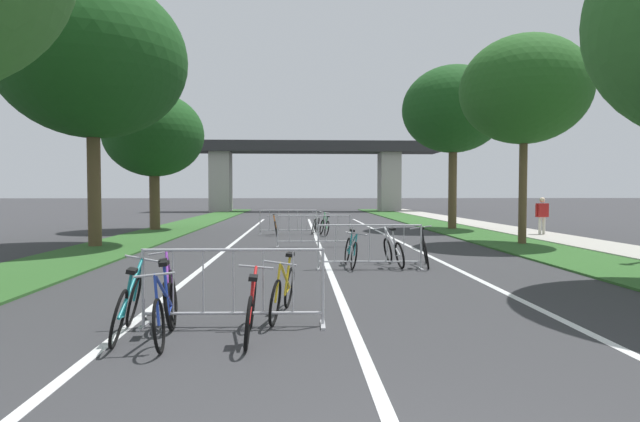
# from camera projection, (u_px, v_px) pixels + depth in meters

# --- Properties ---
(grass_verge_left) EXTENTS (2.64, 53.94, 0.05)m
(grass_verge_left) POSITION_uv_depth(u_px,v_px,m) (172.00, 229.00, 23.99)
(grass_verge_left) COLOR #2D5B26
(grass_verge_left) RESTS_ON ground
(grass_verge_right) EXTENTS (2.64, 53.94, 0.05)m
(grass_verge_right) POSITION_uv_depth(u_px,v_px,m) (450.00, 228.00, 24.58)
(grass_verge_right) COLOR #2D5B26
(grass_verge_right) RESTS_ON ground
(sidewalk_path_right) EXTENTS (2.16, 53.94, 0.08)m
(sidewalk_path_right) POSITION_uv_depth(u_px,v_px,m) (498.00, 228.00, 24.69)
(sidewalk_path_right) COLOR #ADA89E
(sidewalk_path_right) RESTS_ON ground
(lane_stripe_center) EXTENTS (0.14, 31.20, 0.01)m
(lane_stripe_center) POSITION_uv_depth(u_px,v_px,m) (318.00, 243.00, 17.84)
(lane_stripe_center) COLOR silver
(lane_stripe_center) RESTS_ON ground
(lane_stripe_right_lane) EXTENTS (0.14, 31.20, 0.01)m
(lane_stripe_right_lane) POSITION_uv_depth(u_px,v_px,m) (401.00, 242.00, 17.97)
(lane_stripe_right_lane) COLOR silver
(lane_stripe_right_lane) RESTS_ON ground
(lane_stripe_left_lane) EXTENTS (0.14, 31.20, 0.01)m
(lane_stripe_left_lane) POSITION_uv_depth(u_px,v_px,m) (234.00, 243.00, 17.70)
(lane_stripe_left_lane) COLOR silver
(lane_stripe_left_lane) RESTS_ON ground
(overpass_bridge) EXTENTS (24.83, 3.49, 6.47)m
(overpass_bridge) POSITION_uv_depth(u_px,v_px,m) (306.00, 160.00, 46.58)
(overpass_bridge) COLOR #2D2D30
(overpass_bridge) RESTS_ON ground
(tree_left_pine_near) EXTENTS (6.00, 6.00, 8.65)m
(tree_left_pine_near) POSITION_uv_depth(u_px,v_px,m) (92.00, 59.00, 16.12)
(tree_left_pine_near) COLOR brown
(tree_left_pine_near) RESTS_ON ground
(tree_left_pine_far) EXTENTS (4.61, 4.61, 6.45)m
(tree_left_pine_far) POSITION_uv_depth(u_px,v_px,m) (154.00, 135.00, 23.39)
(tree_left_pine_far) COLOR brown
(tree_left_pine_far) RESTS_ON ground
(tree_right_oak_near) EXTENTS (4.29, 4.29, 7.08)m
(tree_right_oak_near) POSITION_uv_depth(u_px,v_px,m) (524.00, 90.00, 16.95)
(tree_right_oak_near) COLOR brown
(tree_right_oak_near) RESTS_ON ground
(tree_right_maple_mid) EXTENTS (4.88, 4.88, 7.84)m
(tree_right_maple_mid) POSITION_uv_depth(u_px,v_px,m) (453.00, 110.00, 24.02)
(tree_right_maple_mid) COLOR brown
(tree_right_maple_mid) RESTS_ON ground
(crowd_barrier_nearest) EXTENTS (2.46, 0.49, 1.05)m
(crowd_barrier_nearest) POSITION_uv_depth(u_px,v_px,m) (233.00, 288.00, 6.68)
(crowd_barrier_nearest) COLOR #ADADB2
(crowd_barrier_nearest) RESTS_ON ground
(crowd_barrier_second) EXTENTS (2.47, 0.55, 1.05)m
(crowd_barrier_second) POSITION_uv_depth(u_px,v_px,m) (370.00, 247.00, 11.66)
(crowd_barrier_second) COLOR #ADADB2
(crowd_barrier_second) RESTS_ON ground
(crowd_barrier_third) EXTENTS (2.46, 0.49, 1.05)m
(crowd_barrier_third) POSITION_uv_depth(u_px,v_px,m) (314.00, 231.00, 16.47)
(crowd_barrier_third) COLOR #ADADB2
(crowd_barrier_third) RESTS_ON ground
(crowd_barrier_fourth) EXTENTS (2.47, 0.58, 1.05)m
(crowd_barrier_fourth) POSITION_uv_depth(u_px,v_px,m) (288.00, 222.00, 21.29)
(crowd_barrier_fourth) COLOR #ADADB2
(crowd_barrier_fourth) RESTS_ON ground
(bicycle_teal_0) EXTENTS (0.49, 1.66, 0.97)m
(bicycle_teal_0) POSITION_uv_depth(u_px,v_px,m) (127.00, 306.00, 6.22)
(bicycle_teal_0) COLOR black
(bicycle_teal_0) RESTS_ON ground
(bicycle_blue_1) EXTENTS (0.44, 1.62, 0.93)m
(bicycle_blue_1) POSITION_uv_depth(u_px,v_px,m) (165.00, 310.00, 6.08)
(bicycle_blue_1) COLOR black
(bicycle_blue_1) RESTS_ON ground
(bicycle_green_2) EXTENTS (0.48, 1.65, 0.98)m
(bicycle_green_2) POSITION_uv_depth(u_px,v_px,m) (324.00, 227.00, 20.79)
(bicycle_green_2) COLOR black
(bicycle_green_2) RESTS_ON ground
(bicycle_red_3) EXTENTS (0.45, 1.61, 0.85)m
(bicycle_red_3) POSITION_uv_depth(u_px,v_px,m) (251.00, 310.00, 6.15)
(bicycle_red_3) COLOR black
(bicycle_red_3) RESTS_ON ground
(bicycle_white_4) EXTENTS (0.51, 1.63, 0.96)m
(bicycle_white_4) POSITION_uv_depth(u_px,v_px,m) (316.00, 225.00, 21.84)
(bicycle_white_4) COLOR black
(bicycle_white_4) RESTS_ON ground
(bicycle_orange_5) EXTENTS (0.53, 1.69, 0.92)m
(bicycle_orange_5) POSITION_uv_depth(u_px,v_px,m) (276.00, 227.00, 20.92)
(bicycle_orange_5) COLOR black
(bicycle_orange_5) RESTS_ON ground
(bicycle_silver_6) EXTENTS (0.57, 1.70, 0.97)m
(bicycle_silver_6) POSITION_uv_depth(u_px,v_px,m) (393.00, 251.00, 12.22)
(bicycle_silver_6) COLOR black
(bicycle_silver_6) RESTS_ON ground
(bicycle_yellow_7) EXTENTS (0.45, 1.72, 0.90)m
(bicycle_yellow_7) POSITION_uv_depth(u_px,v_px,m) (283.00, 291.00, 7.24)
(bicycle_yellow_7) COLOR black
(bicycle_yellow_7) RESTS_ON ground
(bicycle_black_8) EXTENTS (0.54, 1.67, 0.97)m
(bicycle_black_8) POSITION_uv_depth(u_px,v_px,m) (425.00, 251.00, 12.18)
(bicycle_black_8) COLOR black
(bicycle_black_8) RESTS_ON ground
(bicycle_purple_9) EXTENTS (0.65, 1.70, 0.96)m
(bicycle_purple_9) POSITION_uv_depth(u_px,v_px,m) (170.00, 295.00, 6.99)
(bicycle_purple_9) COLOR black
(bicycle_purple_9) RESTS_ON ground
(bicycle_teal_10) EXTENTS (0.52, 1.75, 0.88)m
(bicycle_teal_10) POSITION_uv_depth(u_px,v_px,m) (351.00, 251.00, 12.12)
(bicycle_teal_10) COLOR black
(bicycle_teal_10) RESTS_ON ground
(pedestrian_in_red_jacket) EXTENTS (0.58, 0.29, 1.59)m
(pedestrian_in_red_jacket) POSITION_uv_depth(u_px,v_px,m) (542.00, 213.00, 20.45)
(pedestrian_in_red_jacket) COLOR beige
(pedestrian_in_red_jacket) RESTS_ON ground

